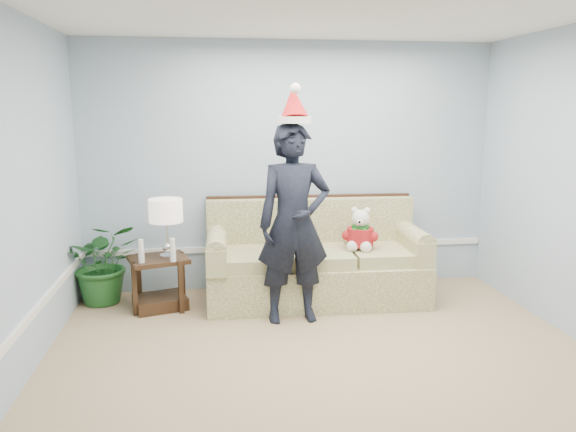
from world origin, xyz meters
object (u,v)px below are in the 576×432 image
(side_table, at_px, (160,288))
(man, at_px, (294,224))
(sofa, at_px, (315,264))
(houseplant, at_px, (104,262))
(table_lamp, at_px, (166,213))
(teddy_bear, at_px, (361,234))

(side_table, height_order, man, man)
(sofa, xyz_separation_m, man, (-0.31, -0.58, 0.56))
(side_table, relative_size, houseplant, 0.77)
(man, bearing_deg, table_lamp, 155.41)
(sofa, height_order, man, man)
(table_lamp, xyz_separation_m, man, (1.20, -0.47, -0.05))
(houseplant, distance_m, teddy_bear, 2.66)
(table_lamp, height_order, houseplant, table_lamp)
(sofa, height_order, teddy_bear, sofa)
(side_table, bearing_deg, table_lamp, -9.72)
(table_lamp, relative_size, man, 0.32)
(table_lamp, relative_size, houseplant, 0.69)
(houseplant, xyz_separation_m, man, (1.87, -0.75, 0.51))
(side_table, xyz_separation_m, teddy_bear, (2.05, -0.05, 0.51))
(side_table, height_order, teddy_bear, teddy_bear)
(table_lamp, distance_m, houseplant, 0.91)
(houseplant, bearing_deg, side_table, -24.39)
(sofa, height_order, houseplant, sofa)
(side_table, xyz_separation_m, man, (1.29, -0.49, 0.73))
(side_table, bearing_deg, teddy_bear, -1.42)
(man, distance_m, teddy_bear, 0.91)
(sofa, xyz_separation_m, side_table, (-1.61, -0.09, -0.17))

